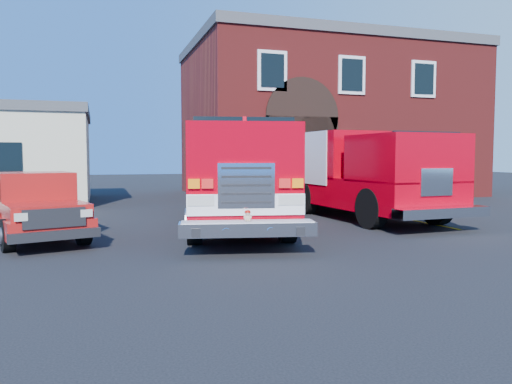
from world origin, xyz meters
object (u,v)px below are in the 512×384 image
object	(u,v)px
fire_engine	(233,174)
pickup_truck	(33,207)
secondary_truck	(350,170)
fire_station	(324,120)

from	to	relation	value
fire_engine	pickup_truck	bearing A→B (deg)	-171.15
pickup_truck	fire_engine	bearing A→B (deg)	8.85
fire_engine	secondary_truck	xyz separation A→B (m)	(4.74, 1.20, 0.06)
fire_station	secondary_truck	distance (m)	11.25
pickup_truck	secondary_truck	xyz separation A→B (m)	(10.38, 2.08, 0.83)
pickup_truck	secondary_truck	distance (m)	10.62
fire_engine	fire_station	bearing A→B (deg)	53.21
fire_engine	pickup_truck	distance (m)	5.76
fire_station	fire_engine	bearing A→B (deg)	-126.79
fire_engine	pickup_truck	world-z (taller)	fire_engine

